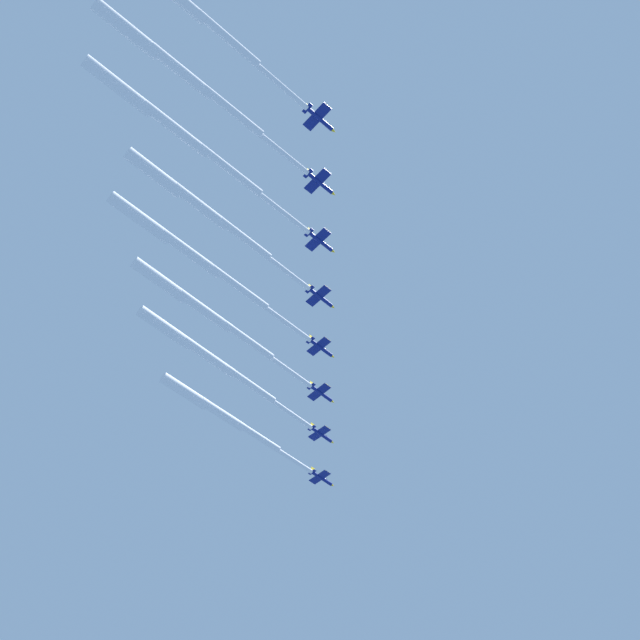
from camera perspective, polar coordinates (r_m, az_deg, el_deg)
The scene contains 7 objects.
jet_lead at distance 258.65m, azimuth -6.93°, elevation -6.52°, with size 36.72×61.01×4.19m.
jet_port_inner at distance 248.22m, azimuth -7.90°, elevation -2.49°, with size 41.31×66.51×4.21m.
jet_starboard_inner at distance 238.33m, azimuth -8.15°, elevation 0.69°, with size 40.66×65.72×4.07m.
jet_port_mid at distance 229.22m, azimuth -9.16°, elevation 4.69°, with size 42.67×70.00×4.18m.
jet_starboard_mid at distance 222.73m, azimuth -8.45°, elevation 7.90°, with size 38.87×62.99×4.06m.
jet_port_outer at distance 217.27m, azimuth -10.22°, elevation 13.08°, with size 43.28×71.65×4.06m.
jet_starboard_outer at distance 212.50m, azimuth -9.83°, elevation 16.82°, with size 40.21×66.55×4.13m.
Camera 1 is at (119.84, -21.89, -2.97)m, focal length 45.85 mm.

